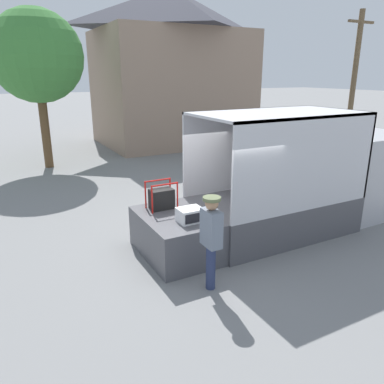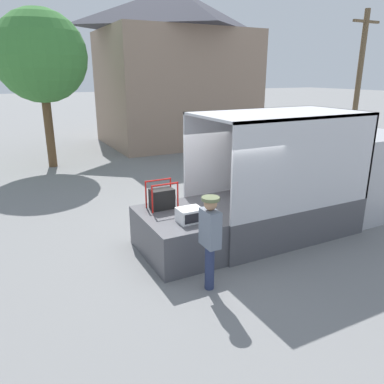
{
  "view_description": "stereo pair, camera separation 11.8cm",
  "coord_description": "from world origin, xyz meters",
  "px_view_note": "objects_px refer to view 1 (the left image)",
  "views": [
    {
      "loc": [
        -3.99,
        -6.93,
        3.89
      ],
      "look_at": [
        -0.43,
        -0.2,
        1.48
      ],
      "focal_mm": 35.0,
      "sensor_mm": 36.0,
      "label": 1
    },
    {
      "loc": [
        -3.89,
        -6.98,
        3.89
      ],
      "look_at": [
        -0.43,
        -0.2,
        1.48
      ],
      "focal_mm": 35.0,
      "sensor_mm": 36.0,
      "label": 2
    }
  ],
  "objects_px": {
    "microwave": "(190,215)",
    "box_truck": "(323,186)",
    "utility_pole": "(354,78)",
    "worker_person": "(211,233)",
    "portable_generator": "(162,198)",
    "street_tree": "(37,57)"
  },
  "relations": [
    {
      "from": "microwave",
      "to": "box_truck",
      "type": "bearing_deg",
      "value": 6.12
    },
    {
      "from": "box_truck",
      "to": "utility_pole",
      "type": "xyz_separation_m",
      "value": [
        9.59,
        7.33,
        2.67
      ]
    },
    {
      "from": "worker_person",
      "to": "utility_pole",
      "type": "xyz_separation_m",
      "value": [
        14.06,
        8.92,
        2.52
      ]
    },
    {
      "from": "box_truck",
      "to": "worker_person",
      "type": "bearing_deg",
      "value": -160.48
    },
    {
      "from": "microwave",
      "to": "utility_pole",
      "type": "height_order",
      "value": "utility_pole"
    },
    {
      "from": "microwave",
      "to": "portable_generator",
      "type": "distance_m",
      "value": 1.04
    },
    {
      "from": "worker_person",
      "to": "utility_pole",
      "type": "relative_size",
      "value": 0.26
    },
    {
      "from": "portable_generator",
      "to": "street_tree",
      "type": "relative_size",
      "value": 0.1
    },
    {
      "from": "utility_pole",
      "to": "street_tree",
      "type": "bearing_deg",
      "value": 169.89
    },
    {
      "from": "box_truck",
      "to": "worker_person",
      "type": "xyz_separation_m",
      "value": [
        -4.47,
        -1.58,
        0.15
      ]
    },
    {
      "from": "portable_generator",
      "to": "worker_person",
      "type": "xyz_separation_m",
      "value": [
        0.04,
        -2.14,
        -0.04
      ]
    },
    {
      "from": "microwave",
      "to": "utility_pole",
      "type": "relative_size",
      "value": 0.07
    },
    {
      "from": "worker_person",
      "to": "street_tree",
      "type": "distance_m",
      "value": 12.21
    },
    {
      "from": "box_truck",
      "to": "portable_generator",
      "type": "xyz_separation_m",
      "value": [
        -4.5,
        0.55,
        0.19
      ]
    },
    {
      "from": "street_tree",
      "to": "portable_generator",
      "type": "bearing_deg",
      "value": -82.56
    },
    {
      "from": "microwave",
      "to": "utility_pole",
      "type": "bearing_deg",
      "value": 29.28
    },
    {
      "from": "box_truck",
      "to": "microwave",
      "type": "relative_size",
      "value": 12.63
    },
    {
      "from": "box_truck",
      "to": "microwave",
      "type": "xyz_separation_m",
      "value": [
        -4.32,
        -0.46,
        0.09
      ]
    },
    {
      "from": "microwave",
      "to": "street_tree",
      "type": "relative_size",
      "value": 0.08
    },
    {
      "from": "worker_person",
      "to": "street_tree",
      "type": "height_order",
      "value": "street_tree"
    },
    {
      "from": "microwave",
      "to": "portable_generator",
      "type": "relative_size",
      "value": 0.77
    },
    {
      "from": "utility_pole",
      "to": "street_tree",
      "type": "distance_m",
      "value": 15.6
    }
  ]
}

